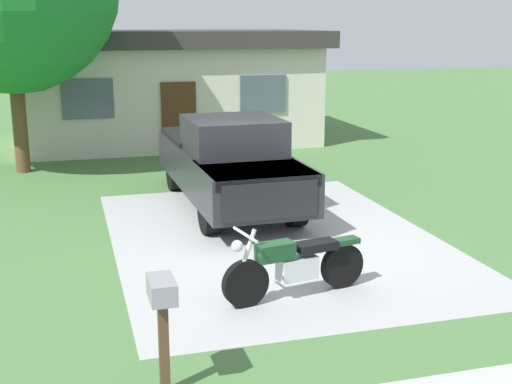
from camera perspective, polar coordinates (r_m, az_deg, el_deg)
The scene contains 6 objects.
ground_plane at distance 12.14m, azimuth 1.56°, elevation -3.92°, with size 80.00×80.00×0.00m, color #4C763F.
driveway_pad at distance 12.14m, azimuth 1.56°, elevation -3.91°, with size 5.64×7.76×0.01m, color #AAAAAA.
motorcycle at distance 9.50m, azimuth 3.26°, elevation -6.13°, with size 2.19×0.78×1.09m.
pickup_truck at distance 14.14m, azimuth -2.38°, elevation 2.66°, with size 2.11×5.66×1.90m.
mailbox at distance 6.99m, azimuth -7.87°, elevation -9.40°, with size 0.26×0.48×1.26m.
neighbor_house at distance 22.13m, azimuth -7.63°, elevation 8.86°, with size 9.60×5.60×3.50m.
Camera 1 is at (-3.45, -11.02, 3.74)m, focal length 47.65 mm.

